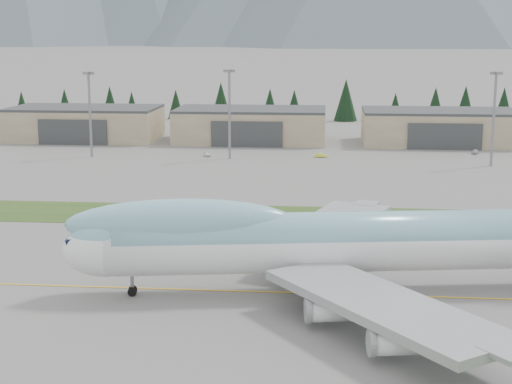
# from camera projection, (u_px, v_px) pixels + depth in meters

# --- Properties ---
(ground) EXTENTS (7000.00, 7000.00, 0.00)m
(ground) POSITION_uv_depth(u_px,v_px,m) (253.00, 292.00, 106.98)
(ground) COLOR slate
(ground) RESTS_ON ground
(grass_strip_far) EXTENTS (400.00, 18.00, 0.08)m
(grass_strip_far) POSITION_uv_depth(u_px,v_px,m) (275.00, 216.00, 150.89)
(grass_strip_far) COLOR #294D1B
(grass_strip_far) RESTS_ON ground
(taxiway_line_main) EXTENTS (400.00, 0.40, 0.02)m
(taxiway_line_main) POSITION_uv_depth(u_px,v_px,m) (253.00, 292.00, 106.98)
(taxiway_line_main) COLOR yellow
(taxiway_line_main) RESTS_ON ground
(boeing_747_freighter) EXTENTS (82.41, 69.99, 21.61)m
(boeing_747_freighter) POSITION_uv_depth(u_px,v_px,m) (331.00, 241.00, 105.90)
(boeing_747_freighter) COLOR white
(boeing_747_freighter) RESTS_ON ground
(hangar_left) EXTENTS (48.00, 26.60, 10.80)m
(hangar_left) POSITION_uv_depth(u_px,v_px,m) (85.00, 123.00, 258.44)
(hangar_left) COLOR gray
(hangar_left) RESTS_ON ground
(hangar_center) EXTENTS (48.00, 26.60, 10.80)m
(hangar_center) POSITION_uv_depth(u_px,v_px,m) (251.00, 125.00, 253.51)
(hangar_center) COLOR gray
(hangar_center) RESTS_ON ground
(hangar_right) EXTENTS (48.00, 26.60, 10.80)m
(hangar_right) POSITION_uv_depth(u_px,v_px,m) (439.00, 127.00, 248.13)
(hangar_right) COLOR gray
(hangar_right) RESTS_ON ground
(floodlight_masts) EXTENTS (157.37, 10.28, 24.80)m
(floodlight_masts) POSITION_uv_depth(u_px,v_px,m) (140.00, 100.00, 215.01)
(floodlight_masts) COLOR gray
(floodlight_masts) RESTS_ON ground
(service_vehicle_a) EXTENTS (2.54, 3.39, 1.08)m
(service_vehicle_a) POSITION_uv_depth(u_px,v_px,m) (207.00, 156.00, 223.95)
(service_vehicle_a) COLOR white
(service_vehicle_a) RESTS_ON ground
(service_vehicle_b) EXTENTS (3.68, 1.41, 1.20)m
(service_vehicle_b) POSITION_uv_depth(u_px,v_px,m) (321.00, 157.00, 222.16)
(service_vehicle_b) COLOR #DCE639
(service_vehicle_b) RESTS_ON ground
(service_vehicle_c) EXTENTS (2.51, 4.15, 1.12)m
(service_vehicle_c) POSITION_uv_depth(u_px,v_px,m) (475.00, 154.00, 228.61)
(service_vehicle_c) COLOR #B2B2B7
(service_vehicle_c) RESTS_ON ground
(conifer_belt) EXTENTS (270.13, 15.66, 16.72)m
(conifer_belt) POSITION_uv_depth(u_px,v_px,m) (324.00, 103.00, 311.32)
(conifer_belt) COLOR black
(conifer_belt) RESTS_ON ground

